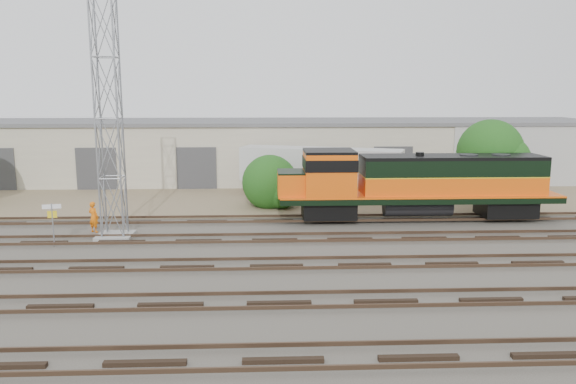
{
  "coord_description": "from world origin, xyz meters",
  "views": [
    {
      "loc": [
        -0.5,
        -27.25,
        7.82
      ],
      "look_at": [
        0.81,
        4.0,
        2.2
      ],
      "focal_mm": 35.0,
      "sensor_mm": 36.0,
      "label": 1
    }
  ],
  "objects_px": {
    "semi_trailer": "(324,167)",
    "worker": "(94,217)",
    "locomotive": "(414,183)",
    "signal_tower": "(109,123)"
  },
  "relations": [
    {
      "from": "semi_trailer",
      "to": "worker",
      "type": "bearing_deg",
      "value": -125.22
    },
    {
      "from": "worker",
      "to": "semi_trailer",
      "type": "height_order",
      "value": "semi_trailer"
    },
    {
      "from": "worker",
      "to": "semi_trailer",
      "type": "relative_size",
      "value": 0.14
    },
    {
      "from": "locomotive",
      "to": "semi_trailer",
      "type": "bearing_deg",
      "value": 120.59
    },
    {
      "from": "locomotive",
      "to": "worker",
      "type": "relative_size",
      "value": 9.7
    },
    {
      "from": "locomotive",
      "to": "signal_tower",
      "type": "relative_size",
      "value": 1.34
    },
    {
      "from": "locomotive",
      "to": "semi_trailer",
      "type": "height_order",
      "value": "locomotive"
    },
    {
      "from": "locomotive",
      "to": "worker",
      "type": "bearing_deg",
      "value": -173.56
    },
    {
      "from": "locomotive",
      "to": "signal_tower",
      "type": "xyz_separation_m",
      "value": [
        -17.17,
        -3.38,
        3.83
      ]
    },
    {
      "from": "signal_tower",
      "to": "semi_trailer",
      "type": "bearing_deg",
      "value": 41.75
    }
  ]
}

